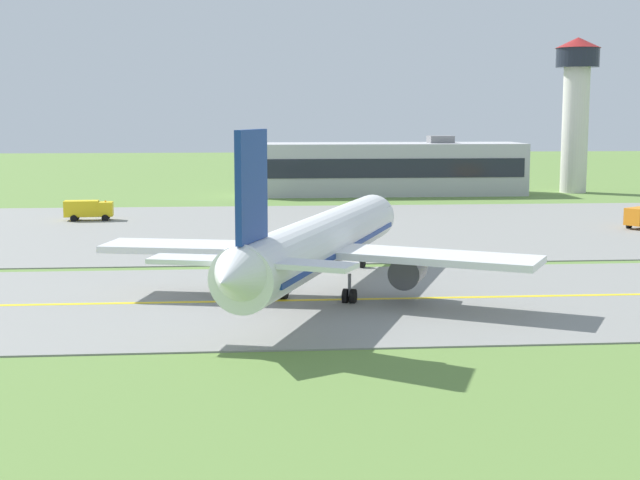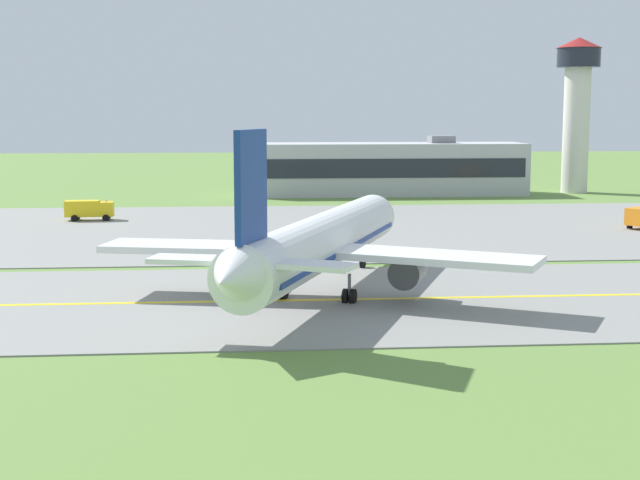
% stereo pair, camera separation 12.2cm
% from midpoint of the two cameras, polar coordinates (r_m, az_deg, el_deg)
% --- Properties ---
extents(ground_plane, '(500.00, 500.00, 0.00)m').
position_cam_midpoint_polar(ground_plane, '(67.28, -0.47, -3.82)').
color(ground_plane, olive).
extents(taxiway_strip, '(240.00, 28.00, 0.10)m').
position_cam_midpoint_polar(taxiway_strip, '(67.27, -0.47, -3.77)').
color(taxiway_strip, gray).
rests_on(taxiway_strip, ground).
extents(apron_pad, '(140.00, 52.00, 0.10)m').
position_cam_midpoint_polar(apron_pad, '(109.57, 3.10, 0.76)').
color(apron_pad, gray).
rests_on(apron_pad, ground).
extents(taxiway_centreline, '(220.00, 0.60, 0.01)m').
position_cam_midpoint_polar(taxiway_centreline, '(67.26, -0.47, -3.73)').
color(taxiway_centreline, yellow).
rests_on(taxiway_centreline, taxiway_strip).
extents(airplane_lead, '(31.46, 38.19, 12.70)m').
position_cam_midpoint_polar(airplane_lead, '(67.83, 0.08, -0.18)').
color(airplane_lead, white).
rests_on(airplane_lead, ground).
extents(service_truck_fuel, '(6.09, 2.57, 2.60)m').
position_cam_midpoint_polar(service_truck_fuel, '(120.08, -14.08, 1.88)').
color(service_truck_fuel, yellow).
rests_on(service_truck_fuel, ground).
extents(terminal_building, '(45.54, 11.37, 9.76)m').
position_cam_midpoint_polar(terminal_building, '(154.52, 4.21, 4.42)').
color(terminal_building, '#B2B2B7').
rests_on(terminal_building, ground).
extents(control_tower, '(7.60, 7.60, 26.13)m').
position_cam_midpoint_polar(control_tower, '(163.55, 15.64, 8.37)').
color(control_tower, silver).
rests_on(control_tower, ground).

